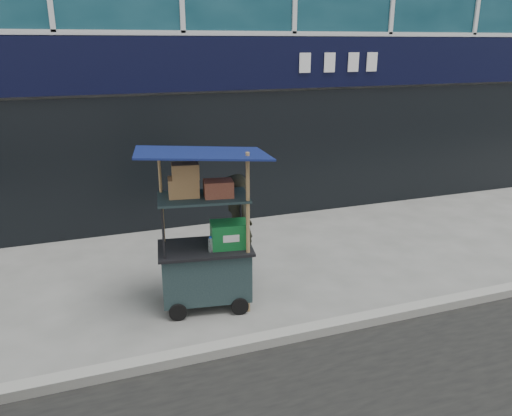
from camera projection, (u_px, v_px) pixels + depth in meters
name	position (u px, v px, depth m)	size (l,w,h in m)	color
ground	(265.00, 334.00, 5.84)	(80.00, 80.00, 0.00)	#5F5F5A
curb	(271.00, 339.00, 5.64)	(80.00, 0.18, 0.12)	gray
vendor_cart	(206.00, 252.00, 6.28)	(1.70, 1.32, 2.10)	black
vendor_man	(239.00, 231.00, 6.81)	(0.59, 0.39, 1.61)	black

